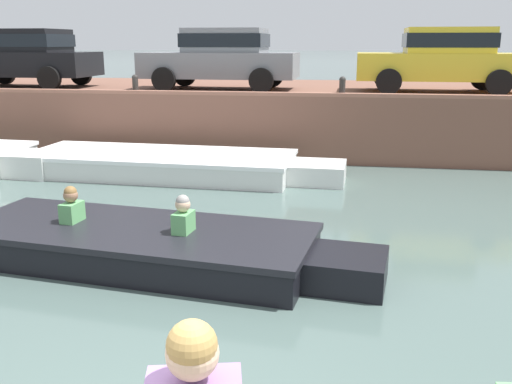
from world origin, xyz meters
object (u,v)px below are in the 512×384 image
at_px(car_left_inner_grey, 222,56).
at_px(mooring_bollard_mid, 135,83).
at_px(motorboat_passing, 150,245).
at_px(car_leftmost_black, 25,55).
at_px(car_centre_yellow, 442,57).
at_px(mooring_bollard_east, 342,86).
at_px(boat_moored_central_white, 173,164).

distance_m(car_left_inner_grey, mooring_bollard_mid, 2.44).
height_order(motorboat_passing, car_leftmost_black, car_leftmost_black).
bearing_deg(motorboat_passing, mooring_bollard_mid, 111.43).
relative_size(motorboat_passing, car_centre_yellow, 1.41).
bearing_deg(car_centre_yellow, car_leftmost_black, 180.00).
relative_size(car_left_inner_grey, car_centre_yellow, 1.00).
bearing_deg(mooring_bollard_mid, mooring_bollard_east, 0.00).
bearing_deg(car_left_inner_grey, motorboat_passing, -84.39).
xyz_separation_m(motorboat_passing, car_centre_yellow, (4.69, 8.21, 2.18)).
distance_m(boat_moored_central_white, mooring_bollard_mid, 2.83).
relative_size(car_leftmost_black, mooring_bollard_east, 8.70).
distance_m(boat_moored_central_white, car_leftmost_black, 6.50).
xyz_separation_m(car_leftmost_black, mooring_bollard_mid, (3.67, -1.49, -0.61)).
relative_size(motorboat_passing, mooring_bollard_mid, 12.72).
height_order(car_leftmost_black, mooring_bollard_east, car_leftmost_black).
xyz_separation_m(boat_moored_central_white, car_centre_yellow, (5.88, 3.36, 2.17)).
bearing_deg(mooring_bollard_mid, boat_moored_central_white, -52.13).
distance_m(motorboat_passing, mooring_bollard_mid, 7.39).
xyz_separation_m(car_left_inner_grey, car_centre_yellow, (5.50, 0.00, -0.00)).
xyz_separation_m(motorboat_passing, car_left_inner_grey, (-0.81, 8.21, 2.18)).
bearing_deg(boat_moored_central_white, car_left_inner_grey, 83.53).
bearing_deg(car_leftmost_black, mooring_bollard_east, -9.83).
bearing_deg(boat_moored_central_white, motorboat_passing, -76.27).
bearing_deg(motorboat_passing, boat_moored_central_white, 103.73).
bearing_deg(car_centre_yellow, mooring_bollard_mid, -168.49).
relative_size(boat_moored_central_white, car_left_inner_grey, 1.69).
xyz_separation_m(car_leftmost_black, mooring_bollard_east, (8.62, -1.49, -0.61)).
bearing_deg(car_left_inner_grey, mooring_bollard_mid, -140.80).
bearing_deg(car_left_inner_grey, car_leftmost_black, 179.99).
bearing_deg(boat_moored_central_white, mooring_bollard_mid, 127.87).
relative_size(car_left_inner_grey, mooring_bollard_east, 9.03).
distance_m(car_leftmost_black, mooring_bollard_mid, 4.01).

